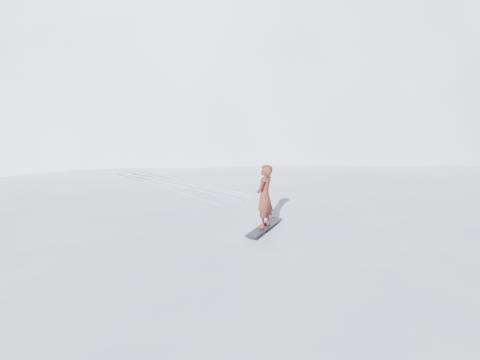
{
  "coord_description": "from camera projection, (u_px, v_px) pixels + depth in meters",
  "views": [
    {
      "loc": [
        -10.61,
        -10.18,
        7.41
      ],
      "look_at": [
        -1.58,
        0.63,
        3.5
      ],
      "focal_mm": 40.0,
      "sensor_mm": 36.0,
      "label": 1
    }
  ],
  "objects": [
    {
      "name": "wind_bumps",
      "position": [
        235.0,
        269.0,
        17.29
      ],
      "size": [
        16.0,
        14.4,
        1.0
      ],
      "color": "white",
      "rests_on": "ground"
    },
    {
      "name": "snowboard",
      "position": [
        264.0,
        227.0,
        14.17
      ],
      "size": [
        1.64,
        0.9,
        0.03
      ],
      "primitive_type": "cube",
      "rotation": [
        0.0,
        0.0,
        0.38
      ],
      "color": "black",
      "rests_on": "near_ridge"
    },
    {
      "name": "board_tracks",
      "position": [
        177.0,
        183.0,
        18.26
      ],
      "size": [
        2.09,
        5.97,
        0.04
      ],
      "color": "silver",
      "rests_on": "ground"
    },
    {
      "name": "ground",
      "position": [
        294.0,
        287.0,
        16.07
      ],
      "size": [
        400.0,
        400.0,
        0.0
      ],
      "primitive_type": "plane",
      "color": "white",
      "rests_on": "ground"
    },
    {
      "name": "peak_shoulder",
      "position": [
        189.0,
        143.0,
        37.03
      ],
      "size": [
        28.0,
        24.0,
        18.0
      ],
      "primitive_type": "ellipsoid",
      "color": "white",
      "rests_on": "ground"
    },
    {
      "name": "summit_peak",
      "position": [
        260.0,
        116.0,
        48.88
      ],
      "size": [
        60.0,
        56.0,
        56.0
      ],
      "primitive_type": "ellipsoid",
      "color": "white",
      "rests_on": "ground"
    },
    {
      "name": "snowboarder",
      "position": [
        265.0,
        196.0,
        13.94
      ],
      "size": [
        0.72,
        0.61,
        1.69
      ],
      "primitive_type": "imported",
      "rotation": [
        0.0,
        0.0,
        3.52
      ],
      "color": "maroon",
      "rests_on": "snowboard"
    },
    {
      "name": "near_ridge",
      "position": [
        253.0,
        249.0,
        18.9
      ],
      "size": [
        36.0,
        28.0,
        4.8
      ],
      "primitive_type": "ellipsoid",
      "color": "white",
      "rests_on": "ground"
    }
  ]
}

